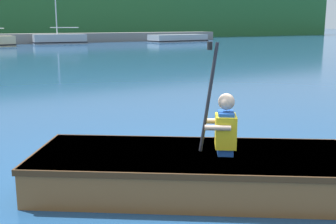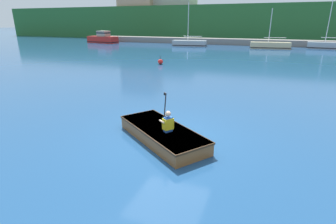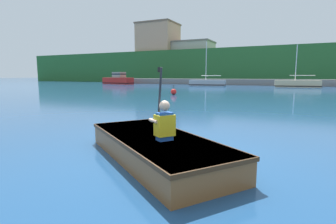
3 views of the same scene
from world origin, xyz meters
The scene contains 11 objects.
ground_plane centered at (0.00, 0.00, 0.00)m, with size 300.00×300.00×0.00m, color navy.
shoreline_ridge centered at (0.00, 55.04, 3.29)m, with size 120.00×20.00×6.58m.
waterfront_warehouse_left centered at (-25.63, 49.13, 6.45)m, with size 8.22×7.29×12.87m.
waterfront_office_block_center centered at (-19.49, 50.39, 4.34)m, with size 11.77×6.74×8.66m.
marina_dock centered at (0.00, 36.95, 0.45)m, with size 56.53×2.40×0.90m.
moored_boat_dock_west_inner centered at (-8.89, 31.90, 0.40)m, with size 5.18×2.26×6.11m.
moored_boat_dock_center_near centered at (-24.69, 32.53, 0.73)m, with size 5.80×2.71×2.00m.
moored_boat_dock_east_inner centered at (2.50, 32.06, 0.41)m, with size 5.30×2.01×5.14m.
rowboat_foreground centered at (-0.15, -0.25, 0.23)m, with size 3.48×3.02×0.41m.
person_paddler centered at (0.15, -0.47, 0.69)m, with size 0.45×0.45×1.15m.
channel_buoy centered at (-6.06, 13.82, 0.22)m, with size 0.44×0.44×0.72m.
Camera 3 is at (1.94, -4.12, 1.43)m, focal length 28.00 mm.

